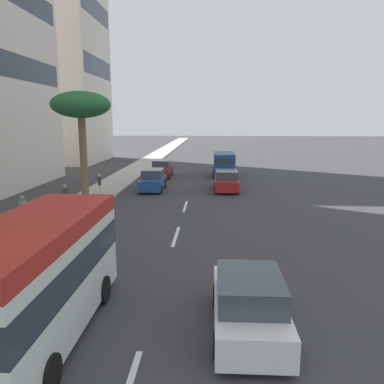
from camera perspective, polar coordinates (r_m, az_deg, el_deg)
name	(u,v)px	position (r m, az deg, el deg)	size (l,w,h in m)	color
ground_plane	(193,183)	(34.34, 0.11, 1.40)	(198.00, 198.00, 0.00)	#38383A
sidewalk_right	(118,181)	(35.34, -11.04, 1.59)	(162.00, 3.00, 0.15)	#B2ADA3
lane_stripe_mid	(176,236)	(18.73, -2.42, -6.60)	(3.20, 0.16, 0.01)	silver
lane_stripe_far	(185,206)	(25.05, -1.00, -2.13)	(3.20, 0.16, 0.01)	silver
van_lead	(224,163)	(38.32, 4.78, 4.35)	(4.73, 2.16, 2.32)	#1E478C
car_second	(249,304)	(10.68, 8.46, -16.21)	(4.21, 1.89, 1.64)	white
car_third	(226,181)	(30.68, 5.13, 1.67)	(4.48, 1.92, 1.62)	#A51E1E
minibus_fourth	(36,275)	(10.66, -22.20, -11.40)	(6.94, 2.44, 3.14)	silver
car_fifth	(153,180)	(30.76, -5.86, 1.73)	(4.07, 1.79, 1.68)	#1E478C
car_sixth	(162,169)	(37.66, -4.53, 3.41)	(4.41, 1.83, 1.68)	#A51E1E
pedestrian_near_lamp	(99,184)	(28.49, -13.63, 1.22)	(0.37, 0.31, 1.59)	beige
pedestrian_mid_block	(66,198)	(23.27, -18.33, -0.84)	(0.37, 0.39, 1.77)	beige
pedestrian_by_tree	(23,211)	(20.85, -23.89, -2.56)	(0.32, 0.38, 1.75)	beige
palm_tree	(81,107)	(25.61, -16.23, 12.02)	(3.73, 3.73, 7.21)	brown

